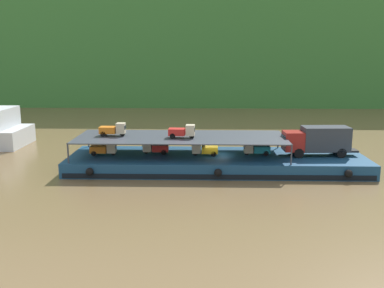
# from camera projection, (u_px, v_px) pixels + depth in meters

# --- Properties ---
(ground_plane) EXTENTS (400.00, 400.00, 0.00)m
(ground_plane) POSITION_uv_depth(u_px,v_px,m) (217.00, 169.00, 46.45)
(ground_plane) COLOR brown
(hillside_far_bank) EXTENTS (132.65, 29.90, 36.38)m
(hillside_far_bank) POSITION_uv_depth(u_px,v_px,m) (210.00, 18.00, 106.88)
(hillside_far_bank) COLOR #387533
(hillside_far_bank) RESTS_ON ground
(cargo_barge) EXTENTS (31.14, 9.25, 1.50)m
(cargo_barge) POSITION_uv_depth(u_px,v_px,m) (217.00, 162.00, 46.27)
(cargo_barge) COLOR navy
(cargo_barge) RESTS_ON ground
(covered_lorry) EXTENTS (7.93, 2.59, 3.10)m
(covered_lorry) POSITION_uv_depth(u_px,v_px,m) (318.00, 140.00, 45.59)
(covered_lorry) COLOR maroon
(covered_lorry) RESTS_ON cargo_barge
(cargo_rack) EXTENTS (21.94, 7.84, 2.00)m
(cargo_rack) POSITION_uv_depth(u_px,v_px,m) (181.00, 137.00, 45.85)
(cargo_rack) COLOR #383D47
(cargo_rack) RESTS_ON cargo_barge
(mini_truck_lower_stern) EXTENTS (2.76, 1.23, 1.38)m
(mini_truck_lower_stern) POSITION_uv_depth(u_px,v_px,m) (104.00, 149.00, 46.08)
(mini_truck_lower_stern) COLOR orange
(mini_truck_lower_stern) RESTS_ON cargo_barge
(mini_truck_lower_aft) EXTENTS (2.74, 1.20, 1.38)m
(mini_truck_lower_aft) POSITION_uv_depth(u_px,v_px,m) (155.00, 147.00, 46.70)
(mini_truck_lower_aft) COLOR red
(mini_truck_lower_aft) RESTS_ON cargo_barge
(mini_truck_lower_mid) EXTENTS (2.74, 1.21, 1.38)m
(mini_truck_lower_mid) POSITION_uv_depth(u_px,v_px,m) (204.00, 149.00, 45.90)
(mini_truck_lower_mid) COLOR gold
(mini_truck_lower_mid) RESTS_ON cargo_barge
(mini_truck_lower_fore) EXTENTS (2.78, 1.28, 1.38)m
(mini_truck_lower_fore) POSITION_uv_depth(u_px,v_px,m) (256.00, 149.00, 46.10)
(mini_truck_lower_fore) COLOR teal
(mini_truck_lower_fore) RESTS_ON cargo_barge
(mini_truck_upper_stern) EXTENTS (2.75, 1.21, 1.38)m
(mini_truck_upper_stern) POSITION_uv_depth(u_px,v_px,m) (113.00, 129.00, 46.09)
(mini_truck_upper_stern) COLOR orange
(mini_truck_upper_stern) RESTS_ON cargo_rack
(mini_truck_upper_mid) EXTENTS (2.78, 1.28, 1.38)m
(mini_truck_upper_mid) POSITION_uv_depth(u_px,v_px,m) (182.00, 131.00, 44.96)
(mini_truck_upper_mid) COLOR red
(mini_truck_upper_mid) RESTS_ON cargo_rack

